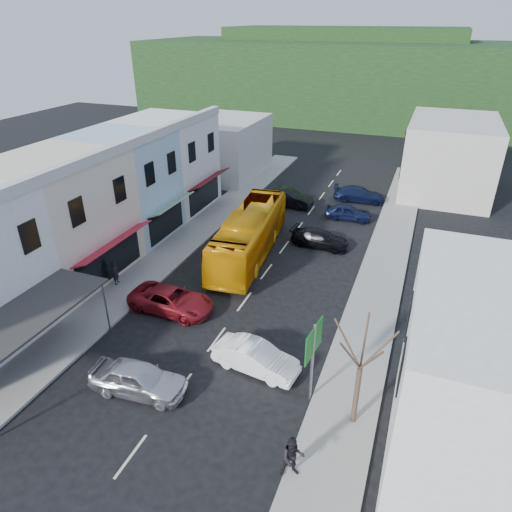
# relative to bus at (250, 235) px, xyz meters

# --- Properties ---
(ground) EXTENTS (120.00, 120.00, 0.00)m
(ground) POSITION_rel_bus_xyz_m (2.03, -9.98, -1.55)
(ground) COLOR black
(ground) RESTS_ON ground
(sidewalk_left) EXTENTS (3.00, 52.00, 0.15)m
(sidewalk_left) POSITION_rel_bus_xyz_m (-5.47, 0.02, -1.48)
(sidewalk_left) COLOR gray
(sidewalk_left) RESTS_ON ground
(sidewalk_right) EXTENTS (3.00, 52.00, 0.15)m
(sidewalk_right) POSITION_rel_bus_xyz_m (9.53, 0.02, -1.48)
(sidewalk_right) COLOR gray
(sidewalk_right) RESTS_ON ground
(shopfront_row) EXTENTS (8.25, 30.00, 8.00)m
(shopfront_row) POSITION_rel_bus_xyz_m (-10.46, -4.98, 2.45)
(shopfront_row) COLOR silver
(shopfront_row) RESTS_ON ground
(distant_block_left) EXTENTS (8.00, 10.00, 6.00)m
(distant_block_left) POSITION_rel_bus_xyz_m (-9.97, 17.02, 1.45)
(distant_block_left) COLOR #B7B2A8
(distant_block_left) RESTS_ON ground
(distant_block_right) EXTENTS (8.00, 12.00, 7.00)m
(distant_block_right) POSITION_rel_bus_xyz_m (13.03, 20.02, 1.95)
(distant_block_right) COLOR #B7B2A8
(distant_block_right) RESTS_ON ground
(hillside) EXTENTS (80.00, 26.00, 14.00)m
(hillside) POSITION_rel_bus_xyz_m (0.57, 55.11, 5.18)
(hillside) COLOR black
(hillside) RESTS_ON ground
(bus) EXTENTS (3.69, 11.80, 3.10)m
(bus) POSITION_rel_bus_xyz_m (0.00, 0.00, 0.00)
(bus) COLOR orange
(bus) RESTS_ON ground
(car_silver) EXTENTS (4.54, 2.18, 1.40)m
(car_silver) POSITION_rel_bus_xyz_m (0.34, -14.79, -0.85)
(car_silver) COLOR silver
(car_silver) RESTS_ON ground
(car_white) EXTENTS (4.60, 2.37, 1.40)m
(car_white) POSITION_rel_bus_xyz_m (4.87, -11.41, -0.85)
(car_white) COLOR white
(car_white) RESTS_ON ground
(car_red) EXTENTS (4.65, 2.01, 1.40)m
(car_red) POSITION_rel_bus_xyz_m (-1.65, -8.40, -0.85)
(car_red) COLOR maroon
(car_red) RESTS_ON ground
(car_black_near) EXTENTS (4.62, 2.17, 1.40)m
(car_black_near) POSITION_rel_bus_xyz_m (4.49, 3.17, -0.85)
(car_black_near) COLOR black
(car_black_near) RESTS_ON ground
(car_navy_mid) EXTENTS (4.48, 2.01, 1.40)m
(car_navy_mid) POSITION_rel_bus_xyz_m (5.49, 9.11, -0.85)
(car_navy_mid) COLOR black
(car_navy_mid) RESTS_ON ground
(car_black_far) EXTENTS (4.52, 2.11, 1.40)m
(car_black_far) POSITION_rel_bus_xyz_m (-0.46, 10.38, -0.85)
(car_black_far) COLOR black
(car_black_far) RESTS_ON ground
(car_navy_far) EXTENTS (4.67, 2.32, 1.40)m
(car_navy_far) POSITION_rel_bus_xyz_m (5.64, 13.86, -0.85)
(car_navy_far) COLOR black
(car_navy_far) RESTS_ON ground
(pedestrian_left) EXTENTS (0.51, 0.67, 1.70)m
(pedestrian_left) POSITION_rel_bus_xyz_m (-6.47, -7.18, -0.55)
(pedestrian_left) COLOR black
(pedestrian_left) RESTS_ON sidewalk_left
(pedestrian_right) EXTENTS (0.82, 0.69, 1.70)m
(pedestrian_right) POSITION_rel_bus_xyz_m (8.33, -16.52, -0.55)
(pedestrian_right) COLOR black
(pedestrian_right) RESTS_ON sidewalk_right
(direction_sign) EXTENTS (0.65, 1.93, 4.18)m
(direction_sign) POSITION_rel_bus_xyz_m (7.92, -12.38, 0.54)
(direction_sign) COLOR #0B5F18
(direction_sign) RESTS_ON ground
(street_tree) EXTENTS (2.25, 2.25, 6.17)m
(street_tree) POSITION_rel_bus_xyz_m (10.03, -13.08, 1.53)
(street_tree) COLOR #372920
(street_tree) RESTS_ON ground
(traffic_signal) EXTENTS (0.96, 1.29, 5.42)m
(traffic_signal) POSITION_rel_bus_xyz_m (8.63, 21.54, 1.16)
(traffic_signal) COLOR black
(traffic_signal) RESTS_ON ground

